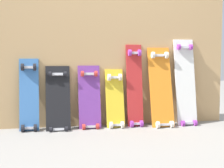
{
  "coord_description": "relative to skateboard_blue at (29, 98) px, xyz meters",
  "views": [
    {
      "loc": [
        -0.59,
        -3.16,
        0.7
      ],
      "look_at": [
        0.0,
        -0.07,
        0.45
      ],
      "focal_mm": 50.0,
      "sensor_mm": 36.0,
      "label": 1
    }
  ],
  "objects": [
    {
      "name": "skateboard_white",
      "position": [
        1.63,
        -0.02,
        0.1
      ],
      "size": [
        0.22,
        0.24,
        0.98
      ],
      "color": "silver",
      "rests_on": "ground"
    },
    {
      "name": "skateboard_purple",
      "position": [
        0.6,
        -0.0,
        -0.04
      ],
      "size": [
        0.22,
        0.21,
        0.7
      ],
      "color": "#6B338C",
      "rests_on": "ground"
    },
    {
      "name": "skateboard_blue",
      "position": [
        0.0,
        0.0,
        0.0
      ],
      "size": [
        0.19,
        0.2,
        0.76
      ],
      "color": "#386BAD",
      "rests_on": "ground"
    },
    {
      "name": "skateboard_yellow",
      "position": [
        0.86,
        -0.01,
        -0.06
      ],
      "size": [
        0.19,
        0.22,
        0.65
      ],
      "color": "gold",
      "rests_on": "ground"
    },
    {
      "name": "skateboard_orange",
      "position": [
        1.34,
        -0.04,
        0.06
      ],
      "size": [
        0.24,
        0.29,
        0.88
      ],
      "color": "orange",
      "rests_on": "ground"
    },
    {
      "name": "plywood_wall_panel",
      "position": [
        0.82,
        0.1,
        0.61
      ],
      "size": [
        2.54,
        0.04,
        1.87
      ],
      "primitive_type": "cube",
      "color": "tan",
      "rests_on": "ground"
    },
    {
      "name": "skateboard_black",
      "position": [
        0.28,
        -0.03,
        -0.04
      ],
      "size": [
        0.24,
        0.24,
        0.7
      ],
      "color": "black",
      "rests_on": "ground"
    },
    {
      "name": "ground_plane",
      "position": [
        0.82,
        0.03,
        -0.32
      ],
      "size": [
        12.0,
        12.0,
        0.0
      ],
      "primitive_type": "plane",
      "color": "gray"
    },
    {
      "name": "skateboard_red",
      "position": [
        1.07,
        0.01,
        0.07
      ],
      "size": [
        0.17,
        0.19,
        0.91
      ],
      "color": "#B22626",
      "rests_on": "ground"
    }
  ]
}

